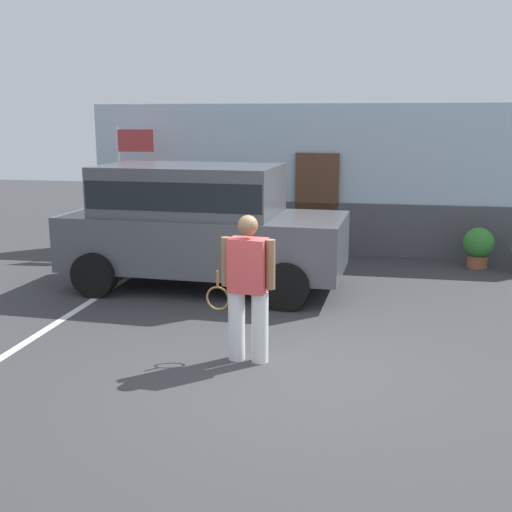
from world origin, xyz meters
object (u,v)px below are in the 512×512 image
at_px(tennis_player_man, 248,287).
at_px(flag_pole, 128,166).
at_px(parked_suv, 199,220).
at_px(potted_plant_by_porch, 478,246).

bearing_deg(tennis_player_man, flag_pole, -50.49).
height_order(tennis_player_man, flag_pole, flag_pole).
bearing_deg(flag_pole, parked_suv, -47.98).
bearing_deg(flag_pole, potted_plant_by_porch, -0.52).
relative_size(tennis_player_man, potted_plant_by_porch, 2.25).
xyz_separation_m(parked_suv, potted_plant_by_porch, (4.82, 2.38, -0.72)).
bearing_deg(parked_suv, tennis_player_man, -62.26).
bearing_deg(tennis_player_man, potted_plant_by_porch, -115.38).
height_order(tennis_player_man, potted_plant_by_porch, tennis_player_man).
distance_m(tennis_player_man, potted_plant_by_porch, 6.45).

